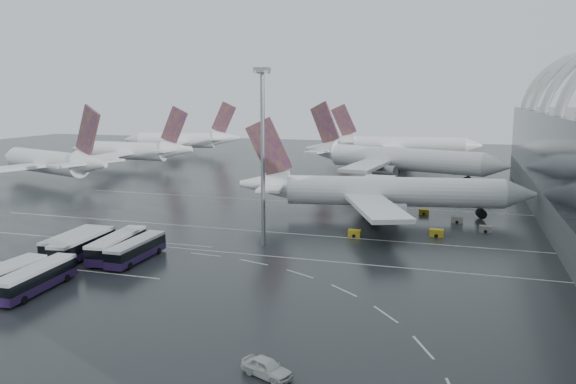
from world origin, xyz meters
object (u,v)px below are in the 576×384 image
(gse_cart_belly_e, at_px, (424,212))
(floodlight_mast, at_px, (263,136))
(jet_remote_far, at_px, (184,140))
(bus_row_near_b, at_px, (83,245))
(bus_row_far_b, at_px, (36,278))
(bus_row_near_c, at_px, (117,245))
(van_curve_b, at_px, (267,368))
(bus_row_near_a, at_px, (71,242))
(jet_remote_west, at_px, (53,163))
(gse_cart_belly_b, at_px, (457,220))
(airliner_gate_b, at_px, (394,159))
(bus_row_near_d, at_px, (136,249))
(jet_remote_mid, at_px, (132,151))
(airliner_gate_c, at_px, (400,145))
(gse_cart_belly_d, at_px, (485,229))
(airliner_main, at_px, (379,192))
(gse_cart_belly_c, at_px, (354,233))
(gse_cart_belly_a, at_px, (436,233))

(gse_cart_belly_e, bearing_deg, floodlight_mast, -125.96)
(jet_remote_far, xyz_separation_m, bus_row_near_b, (54.76, -137.12, -3.64))
(bus_row_far_b, distance_m, floodlight_mast, 37.40)
(bus_row_near_b, xyz_separation_m, bus_row_near_c, (4.71, 1.52, 0.01))
(van_curve_b, bearing_deg, bus_row_near_a, 78.50)
(jet_remote_far, xyz_separation_m, van_curve_b, (92.20, -162.81, -4.61))
(jet_remote_west, distance_m, gse_cart_belly_b, 106.38)
(airliner_gate_b, height_order, bus_row_near_b, airliner_gate_b)
(bus_row_near_d, xyz_separation_m, gse_cart_belly_e, (37.44, 44.57, -1.13))
(bus_row_far_b, bearing_deg, bus_row_near_a, 21.06)
(jet_remote_mid, relative_size, jet_remote_far, 0.95)
(bus_row_near_a, bearing_deg, airliner_gate_c, -17.39)
(jet_remote_west, height_order, jet_remote_mid, jet_remote_west)
(van_curve_b, bearing_deg, gse_cart_belly_d, 3.80)
(bus_row_near_d, distance_m, gse_cart_belly_e, 58.22)
(bus_row_near_a, distance_m, gse_cart_belly_b, 67.25)
(jet_remote_far, distance_m, bus_row_near_b, 147.70)
(bus_row_near_b, xyz_separation_m, bus_row_near_d, (8.45, 0.67, -0.12))
(airliner_main, relative_size, bus_row_near_c, 4.25)
(bus_row_near_d, height_order, gse_cart_belly_d, bus_row_near_d)
(jet_remote_west, relative_size, gse_cart_belly_d, 23.11)
(jet_remote_far, relative_size, gse_cart_belly_b, 22.70)
(bus_row_near_a, bearing_deg, jet_remote_west, 37.31)
(van_curve_b, bearing_deg, airliner_gate_b, 23.69)
(airliner_main, bearing_deg, airliner_gate_b, 83.41)
(gse_cart_belly_d, bearing_deg, bus_row_near_c, -148.73)
(airliner_main, distance_m, gse_cart_belly_b, 15.49)
(gse_cart_belly_c, bearing_deg, jet_remote_west, 159.06)
(bus_row_near_a, xyz_separation_m, gse_cart_belly_a, (52.26, 26.21, -1.00))
(airliner_main, bearing_deg, bus_row_near_b, -142.59)
(airliner_gate_b, xyz_separation_m, van_curve_b, (3.13, -119.42, -4.62))
(bus_row_near_b, bearing_deg, jet_remote_west, 38.87)
(jet_remote_far, bearing_deg, gse_cart_belly_a, 123.08)
(jet_remote_west, relative_size, floodlight_mast, 1.73)
(floodlight_mast, bearing_deg, bus_row_near_d, -138.06)
(airliner_gate_c, height_order, bus_row_far_b, airliner_gate_c)
(jet_remote_far, distance_m, gse_cart_belly_c, 145.31)
(bus_row_far_b, bearing_deg, gse_cart_belly_b, -45.54)
(airliner_gate_b, xyz_separation_m, gse_cart_belly_b, (17.95, -54.31, -4.85))
(airliner_gate_c, xyz_separation_m, floodlight_mast, (-7.69, -130.53, 12.27))
(jet_remote_far, bearing_deg, airliner_gate_b, 143.63)
(bus_row_near_c, relative_size, gse_cart_belly_b, 6.30)
(gse_cart_belly_c, bearing_deg, jet_remote_far, 128.61)
(bus_row_far_b, relative_size, gse_cart_belly_e, 6.59)
(gse_cart_belly_b, bearing_deg, floodlight_mast, -138.75)
(airliner_main, distance_m, airliner_gate_b, 53.19)
(van_curve_b, bearing_deg, gse_cart_belly_a, 9.90)
(jet_remote_west, relative_size, jet_remote_far, 0.99)
(bus_row_near_c, distance_m, gse_cart_belly_a, 51.48)
(jet_remote_west, bearing_deg, bus_row_near_b, 151.93)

